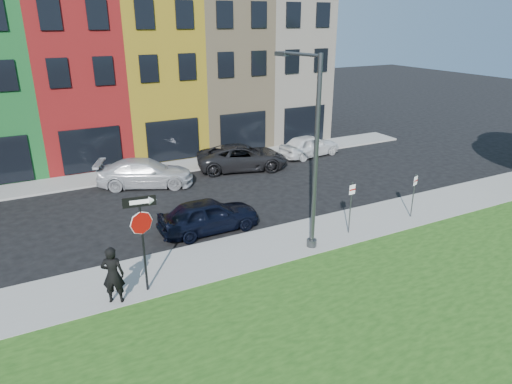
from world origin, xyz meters
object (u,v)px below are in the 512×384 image
stop_sign (142,225)px  sedan_near (209,215)px  man (113,275)px  street_lamp (312,155)px

stop_sign → sedan_near: 5.44m
man → sedan_near: size_ratio=0.45×
stop_sign → street_lamp: bearing=10.7°
man → street_lamp: street_lamp is taller
stop_sign → man: (-1.10, -0.17, -1.44)m
stop_sign → man: bearing=-162.5°
stop_sign → street_lamp: size_ratio=0.45×
sedan_near → man: bearing=127.4°
stop_sign → sedan_near: stop_sign is taller
man → stop_sign: bearing=-147.3°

